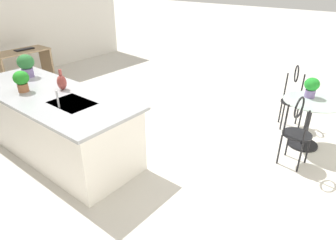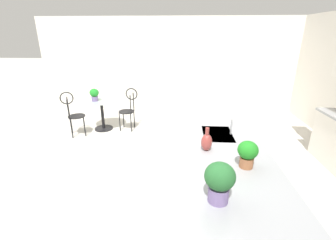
% 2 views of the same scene
% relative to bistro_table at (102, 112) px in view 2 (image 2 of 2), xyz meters
% --- Properties ---
extents(ground_plane, '(40.00, 40.00, 0.00)m').
position_rel_bistro_table_xyz_m(ground_plane, '(2.50, 1.59, -0.45)').
color(ground_plane, beige).
extents(wall_left_window, '(0.12, 7.80, 2.70)m').
position_rel_bistro_table_xyz_m(wall_left_window, '(-1.76, 1.59, 0.90)').
color(wall_left_window, silver).
rests_on(wall_left_window, ground).
extents(kitchen_island, '(2.80, 1.06, 0.92)m').
position_rel_bistro_table_xyz_m(kitchen_island, '(2.80, 2.44, 0.02)').
color(kitchen_island, white).
rests_on(kitchen_island, ground).
extents(bistro_table, '(0.80, 0.80, 0.74)m').
position_rel_bistro_table_xyz_m(bistro_table, '(0.00, 0.00, 0.00)').
color(bistro_table, black).
rests_on(bistro_table, ground).
extents(chair_near_window, '(0.41, 0.49, 1.04)m').
position_rel_bistro_table_xyz_m(chair_near_window, '(-0.02, 0.65, 0.13)').
color(chair_near_window, black).
rests_on(chair_near_window, ground).
extents(chair_by_island, '(0.51, 0.52, 1.04)m').
position_rel_bistro_table_xyz_m(chair_by_island, '(0.41, -0.52, 0.13)').
color(chair_by_island, black).
rests_on(chair_by_island, ground).
extents(sink_faucet, '(0.02, 0.02, 0.22)m').
position_rel_bistro_table_xyz_m(sink_faucet, '(2.25, 2.62, 0.58)').
color(sink_faucet, '#B2B5BA').
rests_on(sink_faucet, kitchen_island).
extents(potted_plant_on_table, '(0.21, 0.21, 0.30)m').
position_rel_bistro_table_xyz_m(potted_plant_on_table, '(0.08, -0.12, 0.46)').
color(potted_plant_on_table, '#7A669E').
rests_on(potted_plant_on_table, bistro_table).
extents(potted_plant_counter_far, '(0.25, 0.25, 0.35)m').
position_rel_bistro_table_xyz_m(potted_plant_counter_far, '(3.65, 2.25, 0.67)').
color(potted_plant_counter_far, '#7A669E').
rests_on(potted_plant_counter_far, kitchen_island).
extents(potted_plant_counter_near, '(0.21, 0.21, 0.29)m').
position_rel_bistro_table_xyz_m(potted_plant_counter_near, '(3.10, 2.61, 0.64)').
color(potted_plant_counter_near, '#9E603D').
rests_on(potted_plant_counter_near, kitchen_island).
extents(vase_on_counter, '(0.13, 0.13, 0.29)m').
position_rel_bistro_table_xyz_m(vase_on_counter, '(2.75, 2.23, 0.58)').
color(vase_on_counter, '#993D38').
rests_on(vase_on_counter, kitchen_island).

